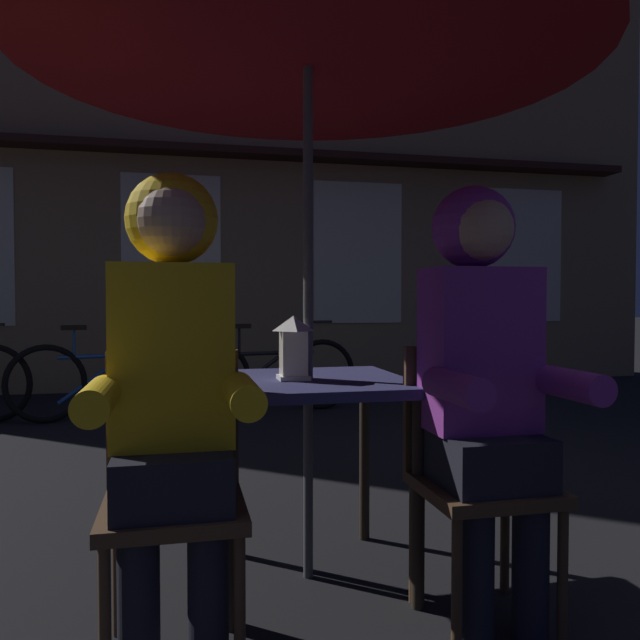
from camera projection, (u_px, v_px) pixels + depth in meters
The scene contains 11 objects.
ground_plane at pixel (308, 577), 2.33m from camera, with size 60.00×60.00×0.00m, color black.
cafe_table at pixel (308, 406), 2.31m from camera, with size 0.72×0.72×0.74m.
patio_umbrella at pixel (308, 15), 2.27m from camera, with size 2.10×2.10×2.31m.
lantern at pixel (293, 346), 2.27m from camera, with size 0.11×0.11×0.23m.
chair_left at pixel (174, 482), 1.85m from camera, with size 0.40×0.40×0.87m.
chair_right at pixel (474, 464), 2.06m from camera, with size 0.40×0.40×0.87m.
person_left_hooded at pixel (173, 364), 1.79m from camera, with size 0.45×0.56×1.40m.
person_right_hooded at pixel (483, 357), 2.00m from camera, with size 0.45×0.56×1.40m.
shopfront_building at pixel (264, 130), 7.62m from camera, with size 10.00×0.93×6.20m.
bicycle_second at pixel (109, 378), 5.45m from camera, with size 1.64×0.45×0.84m.
bicycle_third at pixel (270, 375), 5.73m from camera, with size 1.67×0.30×0.84m.
Camera 1 is at (-0.46, -2.25, 1.03)m, focal length 35.31 mm.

